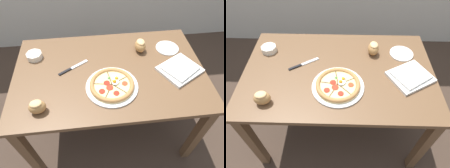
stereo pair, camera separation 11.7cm
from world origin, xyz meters
TOP-DOWN VIEW (x-y plane):
  - ground_plane at (0.00, 0.00)m, footprint 12.00×12.00m
  - dining_table at (0.00, 0.00)m, footprint 1.31×0.83m
  - pizza at (0.00, -0.15)m, footprint 0.34×0.34m
  - ramekin_bowl at (-0.53, 0.19)m, footprint 0.12×0.12m
  - napkin_folded at (0.48, -0.06)m, footprint 0.33×0.32m
  - bread_piece_near at (-0.44, -0.28)m, footprint 0.11×0.09m
  - bread_piece_mid at (0.25, 0.19)m, footprint 0.08×0.11m
  - knife_main at (-0.25, 0.05)m, footprint 0.20×0.14m
  - side_saucer at (0.46, 0.18)m, footprint 0.17×0.17m

SIDE VIEW (x-z plane):
  - ground_plane at x=0.00m, z-range 0.00..0.00m
  - dining_table at x=0.00m, z-range 0.27..1.01m
  - knife_main at x=-0.25m, z-range 0.74..0.75m
  - side_saucer at x=0.46m, z-range 0.74..0.75m
  - napkin_folded at x=0.48m, z-range 0.74..0.77m
  - pizza at x=0.00m, z-range 0.73..0.79m
  - ramekin_bowl at x=-0.53m, z-range 0.74..0.78m
  - bread_piece_near at x=-0.44m, z-range 0.74..0.83m
  - bread_piece_mid at x=0.25m, z-range 0.74..0.84m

